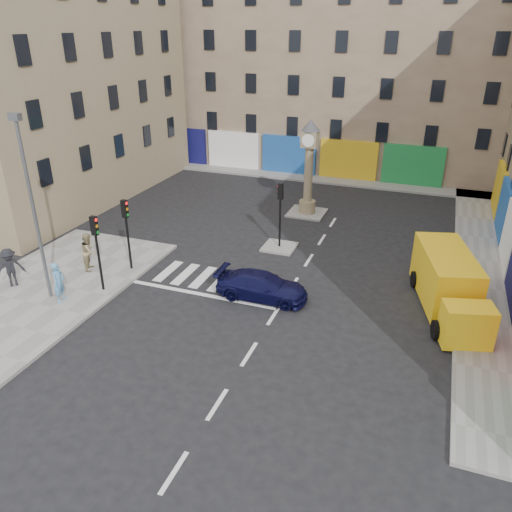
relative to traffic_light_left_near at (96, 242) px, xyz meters
The scene contains 18 objects.
ground 8.71m from the traffic_light_left_near, ahead, with size 120.00×120.00×0.00m, color black.
sidewalk_left 4.31m from the traffic_light_left_near, 140.83° to the right, with size 7.00×16.00×0.15m, color gray.
sidewalk_right 19.79m from the traffic_light_left_near, 29.96° to the left, with size 2.60×30.00×0.15m, color gray.
sidewalk_far 22.56m from the traffic_light_left_near, 78.94° to the left, with size 32.00×2.40×0.15m, color gray.
island_near 10.35m from the traffic_light_left_near, 51.07° to the left, with size 1.80×1.80×0.12m, color gray.
island_far 15.38m from the traffic_light_left_near, 65.46° to the left, with size 2.40×2.40×0.12m, color gray.
building_far 28.74m from the traffic_light_left_near, 81.21° to the left, with size 32.00×10.00×17.00m, color gray.
building_left 16.66m from the traffic_light_left_near, 132.20° to the left, with size 8.00×20.00×15.00m, color #867858.
traffic_light_left_near is the anchor object (origin of this frame).
traffic_light_left_far 2.40m from the traffic_light_left_near, 90.00° to the left, with size 0.28×0.22×3.70m.
traffic_light_island 10.03m from the traffic_light_left_near, 51.07° to the left, with size 0.28×0.22×3.70m.
lamp_post 3.21m from the traffic_light_left_near, 143.62° to the right, with size 0.50×0.25×8.30m.
clock_pillar 15.19m from the traffic_light_left_near, 65.45° to the left, with size 1.20×1.20×6.10m.
navy_sedan 7.83m from the traffic_light_left_near, 16.17° to the left, with size 1.74×4.29×1.25m, color black.
yellow_van 15.94m from the traffic_light_left_near, 15.19° to the left, with size 3.62×6.90×2.41m.
pedestrian_blue 2.45m from the traffic_light_left_near, 126.83° to the right, with size 0.69×0.45×1.88m, color #5694C5.
pedestrian_tan 2.93m from the traffic_light_left_near, 139.31° to the left, with size 0.94×0.74×1.94m, color #94825B.
pedestrian_dark 4.69m from the traffic_light_left_near, 164.59° to the right, with size 1.25×0.72×1.93m, color black.
Camera 1 is at (5.78, -16.82, 11.69)m, focal length 35.00 mm.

